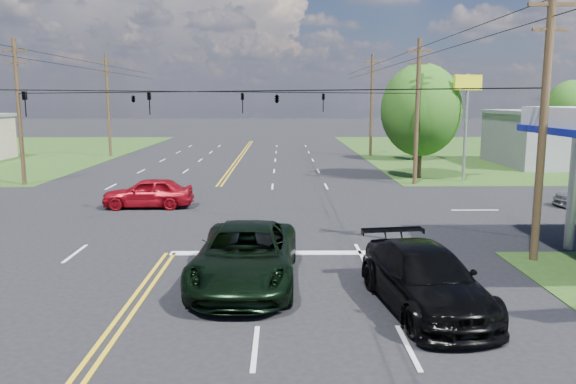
{
  "coord_description": "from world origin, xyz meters",
  "views": [
    {
      "loc": [
        4.12,
        -16.05,
        5.62
      ],
      "look_at": [
        4.36,
        6.0,
        1.97
      ],
      "focal_mm": 35.0,
      "sensor_mm": 36.0,
      "label": 1
    }
  ],
  "objects_px": {
    "pole_se": "(544,120)",
    "tree_right_a": "(421,110)",
    "suv_black": "(425,279)",
    "pole_nw": "(19,110)",
    "tree_far_r": "(572,110)",
    "pole_right_far": "(371,104)",
    "pole_ne": "(417,110)",
    "pole_left_far": "(108,104)",
    "pickup_dkgreen": "(245,256)",
    "tree_right_b": "(416,115)"
  },
  "relations": [
    {
      "from": "pole_se",
      "to": "tree_right_a",
      "type": "height_order",
      "value": "pole_se"
    },
    {
      "from": "pole_se",
      "to": "suv_black",
      "type": "distance_m",
      "value": 7.91
    },
    {
      "from": "pole_nw",
      "to": "suv_black",
      "type": "xyz_separation_m",
      "value": [
        20.98,
        -22.54,
        -4.08
      ]
    },
    {
      "from": "pole_se",
      "to": "tree_far_r",
      "type": "distance_m",
      "value": 44.3
    },
    {
      "from": "pole_nw",
      "to": "tree_far_r",
      "type": "relative_size",
      "value": 1.25
    },
    {
      "from": "tree_right_a",
      "to": "tree_far_r",
      "type": "distance_m",
      "value": 26.91
    },
    {
      "from": "pole_se",
      "to": "pole_right_far",
      "type": "xyz_separation_m",
      "value": [
        0.0,
        37.0,
        0.25
      ]
    },
    {
      "from": "pole_ne",
      "to": "pole_left_far",
      "type": "bearing_deg",
      "value": 143.84
    },
    {
      "from": "tree_right_a",
      "to": "pickup_dkgreen",
      "type": "bearing_deg",
      "value": -115.1
    },
    {
      "from": "pole_right_far",
      "to": "pole_nw",
      "type": "bearing_deg",
      "value": -143.84
    },
    {
      "from": "pole_left_far",
      "to": "pickup_dkgreen",
      "type": "xyz_separation_m",
      "value": [
        16.0,
        -39.48,
        -4.27
      ]
    },
    {
      "from": "pole_ne",
      "to": "tree_right_a",
      "type": "distance_m",
      "value": 3.16
    },
    {
      "from": "pole_left_far",
      "to": "tree_far_r",
      "type": "distance_m",
      "value": 47.05
    },
    {
      "from": "pole_ne",
      "to": "tree_far_r",
      "type": "xyz_separation_m",
      "value": [
        21.0,
        21.0,
        -0.37
      ]
    },
    {
      "from": "pickup_dkgreen",
      "to": "suv_black",
      "type": "distance_m",
      "value": 5.39
    },
    {
      "from": "pole_left_far",
      "to": "tree_right_a",
      "type": "relative_size",
      "value": 1.22
    },
    {
      "from": "pole_nw",
      "to": "pole_left_far",
      "type": "xyz_separation_m",
      "value": [
        0.0,
        19.0,
        0.25
      ]
    },
    {
      "from": "pole_se",
      "to": "pole_nw",
      "type": "height_order",
      "value": "same"
    },
    {
      "from": "pole_left_far",
      "to": "suv_black",
      "type": "height_order",
      "value": "pole_left_far"
    },
    {
      "from": "tree_right_b",
      "to": "pole_left_far",
      "type": "bearing_deg",
      "value": 172.28
    },
    {
      "from": "tree_far_r",
      "to": "pole_nw",
      "type": "bearing_deg",
      "value": -155.92
    },
    {
      "from": "tree_right_a",
      "to": "tree_right_b",
      "type": "height_order",
      "value": "tree_right_a"
    },
    {
      "from": "pole_left_far",
      "to": "pole_right_far",
      "type": "xyz_separation_m",
      "value": [
        26.0,
        0.0,
        0.0
      ]
    },
    {
      "from": "tree_right_b",
      "to": "tree_right_a",
      "type": "bearing_deg",
      "value": -101.77
    },
    {
      "from": "tree_far_r",
      "to": "pickup_dkgreen",
      "type": "distance_m",
      "value": 51.91
    },
    {
      "from": "pole_right_far",
      "to": "pickup_dkgreen",
      "type": "distance_m",
      "value": 40.95
    },
    {
      "from": "pole_ne",
      "to": "pole_right_far",
      "type": "height_order",
      "value": "pole_right_far"
    },
    {
      "from": "tree_right_a",
      "to": "tree_right_b",
      "type": "distance_m",
      "value": 12.27
    },
    {
      "from": "tree_right_a",
      "to": "tree_far_r",
      "type": "xyz_separation_m",
      "value": [
        20.0,
        18.0,
        -0.33
      ]
    },
    {
      "from": "pole_nw",
      "to": "pole_left_far",
      "type": "bearing_deg",
      "value": 90.0
    },
    {
      "from": "tree_right_a",
      "to": "pickup_dkgreen",
      "type": "xyz_separation_m",
      "value": [
        -11.0,
        -23.48,
        -3.97
      ]
    },
    {
      "from": "tree_right_b",
      "to": "suv_black",
      "type": "xyz_separation_m",
      "value": [
        -8.52,
        -37.54,
        -3.38
      ]
    },
    {
      "from": "pickup_dkgreen",
      "to": "pole_nw",
      "type": "bearing_deg",
      "value": 130.25
    },
    {
      "from": "pole_left_far",
      "to": "tree_far_r",
      "type": "height_order",
      "value": "pole_left_far"
    },
    {
      "from": "pole_nw",
      "to": "tree_far_r",
      "type": "xyz_separation_m",
      "value": [
        47.0,
        21.0,
        -0.37
      ]
    },
    {
      "from": "pole_ne",
      "to": "pickup_dkgreen",
      "type": "distance_m",
      "value": 23.14
    },
    {
      "from": "pole_ne",
      "to": "pickup_dkgreen",
      "type": "xyz_separation_m",
      "value": [
        -10.0,
        -20.48,
        -4.01
      ]
    },
    {
      "from": "pole_ne",
      "to": "tree_right_b",
      "type": "bearing_deg",
      "value": 76.87
    },
    {
      "from": "pole_nw",
      "to": "pole_right_far",
      "type": "relative_size",
      "value": 0.95
    },
    {
      "from": "tree_far_r",
      "to": "pickup_dkgreen",
      "type": "height_order",
      "value": "tree_far_r"
    },
    {
      "from": "pickup_dkgreen",
      "to": "suv_black",
      "type": "bearing_deg",
      "value": -20.24
    },
    {
      "from": "pole_se",
      "to": "pickup_dkgreen",
      "type": "bearing_deg",
      "value": -166.06
    },
    {
      "from": "pole_left_far",
      "to": "tree_right_b",
      "type": "bearing_deg",
      "value": -7.72
    },
    {
      "from": "pole_left_far",
      "to": "pole_nw",
      "type": "bearing_deg",
      "value": -90.0
    },
    {
      "from": "pole_left_far",
      "to": "suv_black",
      "type": "relative_size",
      "value": 1.73
    },
    {
      "from": "pole_right_far",
      "to": "suv_black",
      "type": "relative_size",
      "value": 1.73
    },
    {
      "from": "tree_right_b",
      "to": "tree_far_r",
      "type": "xyz_separation_m",
      "value": [
        17.5,
        6.0,
        0.33
      ]
    },
    {
      "from": "pole_se",
      "to": "tree_far_r",
      "type": "relative_size",
      "value": 1.25
    },
    {
      "from": "pole_se",
      "to": "pole_ne",
      "type": "height_order",
      "value": "same"
    },
    {
      "from": "pole_left_far",
      "to": "tree_right_b",
      "type": "height_order",
      "value": "pole_left_far"
    }
  ]
}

